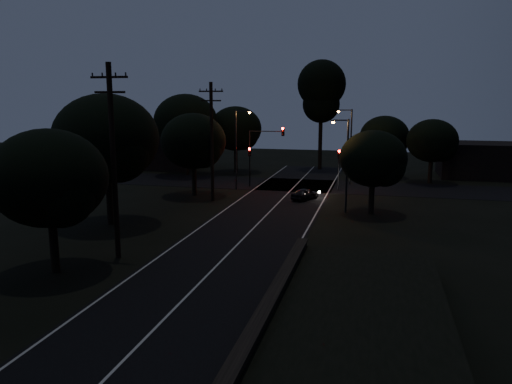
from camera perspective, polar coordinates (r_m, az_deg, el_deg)
The scene contains 21 objects.
road_surface at distance 42.89m, azimuth 2.27°, elevation -1.58°, with size 60.00×70.00×0.03m.
utility_pole_mid at distance 28.99m, azimuth -15.99°, elevation 3.65°, with size 2.20×0.30×11.00m.
utility_pole_far at distance 44.50m, azimuth -5.08°, elevation 5.96°, with size 2.20×0.30×10.50m.
tree_left_b at distance 27.47m, azimuth -22.37°, elevation 1.17°, with size 5.97×5.97×7.58m.
tree_left_c at distance 36.97m, azimuth -16.51°, elevation 5.61°, with size 7.48×7.48×9.45m.
tree_left_d at distance 47.07m, azimuth -6.98°, elevation 5.63°, with size 6.13×6.13×7.78m.
tree_far_nw at distance 62.36m, azimuth -2.18°, elevation 7.13°, with size 6.46×6.46×8.19m.
tree_far_w at distance 60.09m, azimuth -7.85°, elevation 7.85°, with size 7.58×7.58×9.67m.
tree_far_ne at distance 60.03m, azimuth 14.65°, elevation 6.03°, with size 5.67×5.67×7.17m.
tree_far_e at distance 57.35m, azimuth 19.69°, elevation 5.41°, with size 5.47×5.47×6.94m.
tree_right_a at distance 40.15m, azimuth 13.50°, elevation 3.55°, with size 5.25×5.25×6.68m.
tall_pine at distance 65.40m, azimuth 7.49°, elevation 11.40°, with size 6.16×6.16×13.99m.
building_left at distance 68.49m, azimuth -10.77°, elevation 4.65°, with size 10.00×8.00×4.40m, color black.
building_right at distance 64.44m, azimuth 24.17°, elevation 3.37°, with size 9.00×7.00×4.00m, color black.
signal_left at distance 51.98m, azimuth -0.73°, elevation 3.72°, with size 0.28×0.35×4.10m.
signal_right at distance 50.49m, azimuth 9.45°, elevation 3.38°, with size 0.28×0.35×4.10m.
signal_mast at distance 51.44m, azimuth 1.10°, elevation 5.33°, with size 3.70×0.35×6.25m.
streetlight_a at distance 50.07m, azimuth -2.09°, elevation 5.52°, with size 1.66×0.26×8.00m.
streetlight_b at distance 54.24m, azimuth 10.59°, elevation 5.74°, with size 1.66×0.26×8.00m.
streetlight_c at distance 40.33m, azimuth 10.15°, elevation 3.74°, with size 1.46×0.26×7.50m.
car at distance 45.62m, azimuth 5.62°, elevation -0.21°, with size 1.27×3.17×1.08m, color black.
Camera 1 is at (8.33, -9.98, 9.02)m, focal length 35.00 mm.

